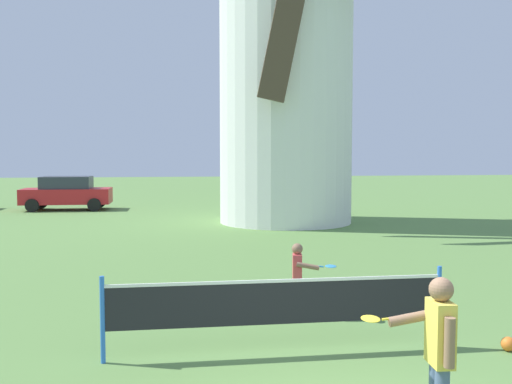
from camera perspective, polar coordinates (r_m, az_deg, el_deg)
The scene contains 6 objects.
windmill at distance 22.13m, azimuth 3.02°, elevation 14.66°, with size 10.61×5.74×14.87m.
tennis_net at distance 7.55m, azimuth 2.19°, elevation -11.00°, with size 4.49×0.06×1.10m.
player_near at distance 5.69m, azimuth 17.67°, elevation -14.50°, with size 0.80×0.62×1.49m.
player_far at distance 9.30m, azimuth 4.29°, elevation -8.24°, with size 0.69×0.57×1.18m.
stray_ball at distance 8.51m, azimuth 23.86°, elevation -13.70°, with size 0.19×0.19×0.19m, color orange.
parked_car_red at distance 27.90m, azimuth -18.36°, elevation -0.06°, with size 3.98×1.90×1.56m.
Camera 1 is at (-1.57, -5.06, 2.62)m, focal length 40.09 mm.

